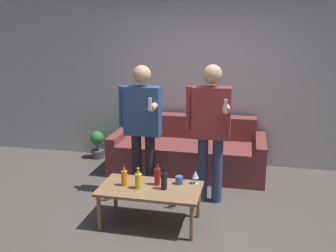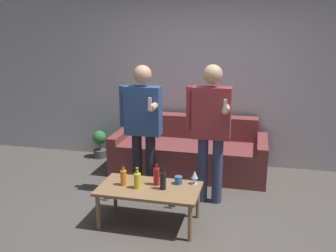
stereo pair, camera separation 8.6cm
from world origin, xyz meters
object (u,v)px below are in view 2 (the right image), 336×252
(coffee_table, at_px, (149,191))
(person_standing_left, at_px, (143,121))
(couch, at_px, (190,152))
(bottle_orange, at_px, (163,180))
(person_standing_right, at_px, (211,124))

(coffee_table, bearing_deg, person_standing_left, 111.81)
(couch, relative_size, coffee_table, 2.04)
(couch, bearing_deg, coffee_table, -94.98)
(couch, xyz_separation_m, bottle_orange, (0.01, -1.62, 0.22))
(couch, relative_size, bottle_orange, 8.73)
(person_standing_left, distance_m, person_standing_right, 0.83)
(couch, distance_m, coffee_table, 1.62)
(coffee_table, distance_m, bottle_orange, 0.21)
(bottle_orange, distance_m, person_standing_right, 0.92)
(coffee_table, xyz_separation_m, person_standing_right, (0.55, 0.69, 0.60))
(couch, xyz_separation_m, person_standing_left, (-0.42, -0.91, 0.66))
(couch, distance_m, bottle_orange, 1.63)
(coffee_table, relative_size, bottle_orange, 4.27)
(person_standing_left, relative_size, person_standing_right, 0.98)
(person_standing_right, bearing_deg, coffee_table, -128.70)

